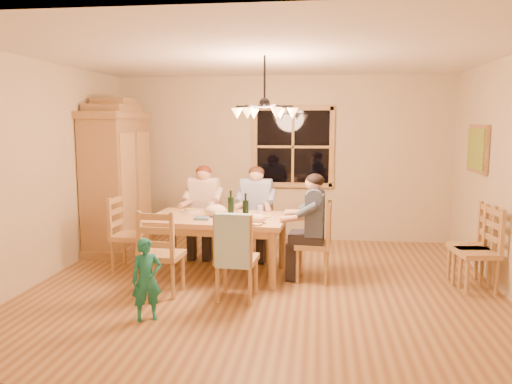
# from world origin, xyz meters

# --- Properties ---
(floor) EXTENTS (5.50, 5.50, 0.00)m
(floor) POSITION_xyz_m (0.00, 0.00, 0.00)
(floor) COLOR brown
(floor) RESTS_ON ground
(ceiling) EXTENTS (5.50, 5.00, 0.02)m
(ceiling) POSITION_xyz_m (0.00, 0.00, 2.70)
(ceiling) COLOR white
(ceiling) RESTS_ON wall_back
(wall_back) EXTENTS (5.50, 0.02, 2.70)m
(wall_back) POSITION_xyz_m (0.00, 2.50, 1.35)
(wall_back) COLOR beige
(wall_back) RESTS_ON floor
(wall_left) EXTENTS (0.02, 5.00, 2.70)m
(wall_left) POSITION_xyz_m (-2.75, 0.00, 1.35)
(wall_left) COLOR beige
(wall_left) RESTS_ON floor
(window) EXTENTS (1.30, 0.06, 1.30)m
(window) POSITION_xyz_m (0.20, 2.47, 1.55)
(window) COLOR black
(window) RESTS_ON wall_back
(painting) EXTENTS (0.06, 0.78, 0.64)m
(painting) POSITION_xyz_m (2.71, 1.20, 1.60)
(painting) COLOR olive
(painting) RESTS_ON wall_right
(chandelier) EXTENTS (0.77, 0.68, 0.71)m
(chandelier) POSITION_xyz_m (-0.00, 0.00, 2.08)
(chandelier) COLOR black
(chandelier) RESTS_ON ceiling
(armoire) EXTENTS (0.66, 1.40, 2.30)m
(armoire) POSITION_xyz_m (-2.42, 1.48, 1.06)
(armoire) COLOR olive
(armoire) RESTS_ON floor
(dining_table) EXTENTS (1.80, 1.17, 0.76)m
(dining_table) POSITION_xyz_m (-0.63, 0.39, 0.66)
(dining_table) COLOR tan
(dining_table) RESTS_ON floor
(chair_far_left) EXTENTS (0.47, 0.45, 0.99)m
(chair_far_left) POSITION_xyz_m (-1.02, 1.23, 0.30)
(chair_far_left) COLOR tan
(chair_far_left) RESTS_ON floor
(chair_far_right) EXTENTS (0.47, 0.45, 0.99)m
(chair_far_right) POSITION_xyz_m (-0.25, 1.18, 0.30)
(chair_far_right) COLOR tan
(chair_far_right) RESTS_ON floor
(chair_near_left) EXTENTS (0.47, 0.45, 0.99)m
(chair_near_left) POSITION_xyz_m (-1.12, -0.41, 0.30)
(chair_near_left) COLOR tan
(chair_near_left) RESTS_ON floor
(chair_near_right) EXTENTS (0.47, 0.45, 0.99)m
(chair_near_right) POSITION_xyz_m (-0.25, -0.46, 0.30)
(chair_near_right) COLOR tan
(chair_near_right) RESTS_ON floor
(chair_end_left) EXTENTS (0.45, 0.47, 0.99)m
(chair_end_left) POSITION_xyz_m (-1.84, 0.46, 0.30)
(chair_end_left) COLOR tan
(chair_end_left) RESTS_ON floor
(chair_end_right) EXTENTS (0.45, 0.47, 0.99)m
(chair_end_right) POSITION_xyz_m (0.57, 0.31, 0.30)
(chair_end_right) COLOR tan
(chair_end_right) RESTS_ON floor
(adult_woman) EXTENTS (0.41, 0.44, 0.87)m
(adult_woman) POSITION_xyz_m (-1.02, 1.23, 0.84)
(adult_woman) COLOR beige
(adult_woman) RESTS_ON floor
(adult_plaid_man) EXTENTS (0.41, 0.44, 0.87)m
(adult_plaid_man) POSITION_xyz_m (-0.25, 1.18, 0.84)
(adult_plaid_man) COLOR #315188
(adult_plaid_man) RESTS_ON floor
(adult_slate_man) EXTENTS (0.44, 0.41, 0.87)m
(adult_slate_man) POSITION_xyz_m (0.57, 0.31, 0.84)
(adult_slate_man) COLOR #404E66
(adult_slate_man) RESTS_ON floor
(towel) EXTENTS (0.39, 0.12, 0.58)m
(towel) POSITION_xyz_m (-0.26, -0.65, 0.70)
(towel) COLOR #9ECAD6
(towel) RESTS_ON chair_near_right
(wine_bottle_a) EXTENTS (0.08, 0.08, 0.33)m
(wine_bottle_a) POSITION_xyz_m (-0.48, 0.44, 0.93)
(wine_bottle_a) COLOR black
(wine_bottle_a) RESTS_ON dining_table
(wine_bottle_b) EXTENTS (0.08, 0.08, 0.33)m
(wine_bottle_b) POSITION_xyz_m (-0.26, 0.23, 0.93)
(wine_bottle_b) COLOR black
(wine_bottle_b) RESTS_ON dining_table
(plate_woman) EXTENTS (0.26, 0.26, 0.02)m
(plate_woman) POSITION_xyz_m (-1.07, 0.69, 0.77)
(plate_woman) COLOR white
(plate_woman) RESTS_ON dining_table
(plate_plaid) EXTENTS (0.26, 0.26, 0.02)m
(plate_plaid) POSITION_xyz_m (-0.35, 0.65, 0.77)
(plate_plaid) COLOR white
(plate_plaid) RESTS_ON dining_table
(plate_slate) EXTENTS (0.26, 0.26, 0.02)m
(plate_slate) POSITION_xyz_m (-0.03, 0.31, 0.77)
(plate_slate) COLOR white
(plate_slate) RESTS_ON dining_table
(wine_glass_a) EXTENTS (0.06, 0.06, 0.14)m
(wine_glass_a) POSITION_xyz_m (-0.79, 0.64, 0.83)
(wine_glass_a) COLOR silver
(wine_glass_a) RESTS_ON dining_table
(wine_glass_b) EXTENTS (0.06, 0.06, 0.14)m
(wine_glass_b) POSITION_xyz_m (-0.11, 0.48, 0.83)
(wine_glass_b) COLOR silver
(wine_glass_b) RESTS_ON dining_table
(cap) EXTENTS (0.20, 0.20, 0.11)m
(cap) POSITION_xyz_m (-0.08, 0.04, 0.82)
(cap) COLOR #CFB08A
(cap) RESTS_ON dining_table
(napkin) EXTENTS (0.19, 0.15, 0.03)m
(napkin) POSITION_xyz_m (-0.79, 0.17, 0.78)
(napkin) COLOR slate
(napkin) RESTS_ON dining_table
(cloth_bundle) EXTENTS (0.28, 0.22, 0.15)m
(cloth_bundle) POSITION_xyz_m (-0.66, 0.39, 0.84)
(cloth_bundle) COLOR beige
(cloth_bundle) RESTS_ON dining_table
(child) EXTENTS (0.36, 0.32, 0.82)m
(child) POSITION_xyz_m (-1.04, -1.17, 0.41)
(child) COLOR #197265
(child) RESTS_ON floor
(chair_spare_front) EXTENTS (0.48, 0.50, 0.99)m
(chair_spare_front) POSITION_xyz_m (2.45, 0.15, 0.30)
(chair_spare_front) COLOR tan
(chair_spare_front) RESTS_ON floor
(chair_spare_back) EXTENTS (0.47, 0.48, 0.99)m
(chair_spare_back) POSITION_xyz_m (2.45, 0.39, 0.30)
(chair_spare_back) COLOR tan
(chair_spare_back) RESTS_ON floor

